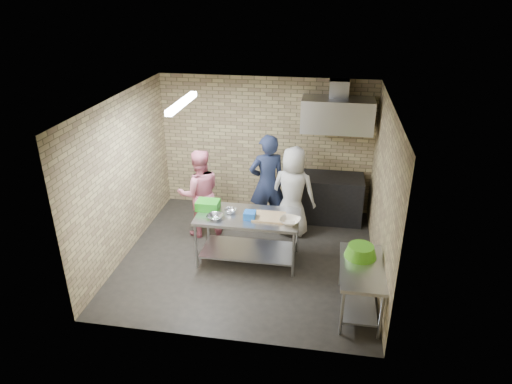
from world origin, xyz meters
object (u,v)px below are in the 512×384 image
woman_white (293,192)px  green_crate (208,205)px  man_navy (267,183)px  woman_pink (200,193)px  prep_table (248,238)px  stove (331,198)px  blue_tub (250,215)px  side_counter (360,288)px  bottle_red (340,116)px  green_basin (361,251)px

woman_white → green_crate: bearing=45.9°
man_navy → woman_pink: size_ratio=1.13×
prep_table → green_crate: (-0.70, 0.12, 0.50)m
green_crate → woman_pink: bearing=117.8°
stove → woman_white: 1.05m
green_crate → blue_tub: bearing=-16.3°
blue_tub → man_navy: (0.10, 1.24, 0.03)m
blue_tub → stove: bearing=54.5°
prep_table → side_counter: (1.79, -1.04, -0.05)m
woman_pink → woman_white: 1.69m
green_crate → woman_white: woman_white is taller
green_crate → bottle_red: size_ratio=2.08×
woman_pink → bottle_red: bearing=-177.5°
prep_table → woman_white: bearing=58.3°
stove → man_navy: (-1.19, -0.57, 0.48)m
stove → green_basin: bearing=-80.2°
green_basin → bottle_red: 3.01m
prep_table → green_basin: (1.77, -0.79, 0.41)m
blue_tub → man_navy: bearing=85.2°
stove → woman_pink: woman_pink is taller
stove → woman_white: bearing=-136.1°
man_navy → bottle_red: bearing=-170.9°
green_basin → man_navy: bearing=130.0°
side_counter → woman_pink: size_ratio=0.73×
bottle_red → stove: bearing=-101.8°
bottle_red → woman_pink: bearing=-153.2°
side_counter → woman_white: bearing=119.0°
man_navy → woman_white: bearing=144.1°
blue_tub → woman_pink: 1.36m
stove → bottle_red: bottle_red is taller
bottle_red → woman_white: (-0.75, -0.91, -1.19)m
side_counter → woman_pink: woman_pink is taller
stove → woman_white: size_ratio=0.71×
side_counter → woman_pink: 3.36m
woman_pink → woman_white: woman_white is taller
green_basin → side_counter: bearing=-85.4°
green_crate → green_basin: 2.64m
green_crate → woman_white: (1.34, 0.92, -0.07)m
side_counter → man_navy: man_navy is taller
stove → blue_tub: 2.27m
woman_pink → woman_white: (1.66, 0.30, 0.02)m
side_counter → blue_tub: size_ratio=6.42×
blue_tub → green_basin: size_ratio=0.41×
stove → woman_white: woman_white is taller
bottle_red → woman_pink: bottle_red is taller
side_counter → stove: stove is taller
blue_tub → bottle_red: bottle_red is taller
stove → bottle_red: bearing=78.2°
prep_table → green_crate: green_crate is taller
green_crate → bottle_red: (2.09, 1.83, 1.11)m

